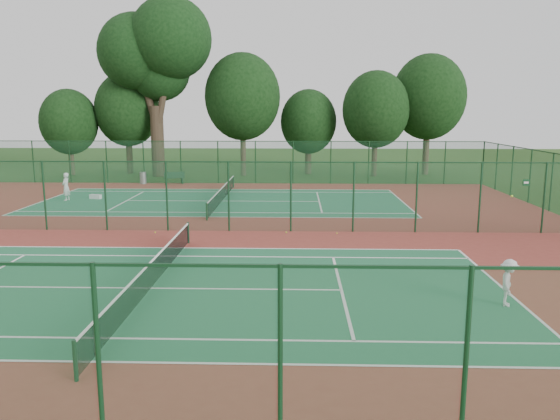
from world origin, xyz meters
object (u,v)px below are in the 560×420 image
Objects in this scene: bench at (174,178)px; player_far at (66,187)px; big_tree at (156,51)px; player_near at (509,283)px; trash_bin at (143,178)px; kit_bag at (96,197)px.

player_far is at bearing -142.46° from bench.
bench is 0.11× the size of big_tree.
bench is at bearing 52.38° from player_near.
player_far is at bearing 70.14° from player_near.
player_far reaches higher than trash_bin.
player_far is at bearing -141.82° from kit_bag.
bench is at bearing -3.23° from trash_bin.
player_far is 2.32× the size of kit_bag.
kit_bag is (-3.71, -7.62, -0.38)m from bench.
player_near is at bearing -60.37° from big_tree.
player_near reaches higher than kit_bag.
trash_bin is at bearing 166.46° from player_far.
big_tree is (1.16, 13.35, 10.96)m from kit_bag.
player_far is at bearing -101.42° from big_tree.
player_near is 0.85× the size of bench.
big_tree is (0.06, 5.59, 10.63)m from trash_bin.
big_tree is at bearing 173.22° from player_far.
big_tree reaches higher than kit_bag.
big_tree is at bearing 100.17° from kit_bag.
kit_bag is at bearing -94.99° from big_tree.
player_near is 1.84× the size of kit_bag.
player_near is at bearing 53.14° from player_far.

